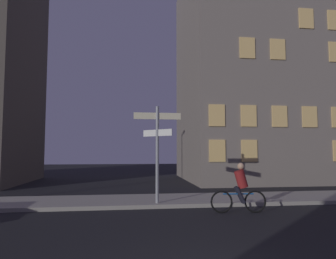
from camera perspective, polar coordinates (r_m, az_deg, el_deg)
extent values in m
cube|color=gray|center=(11.65, -1.42, -13.74)|extent=(40.00, 2.56, 0.14)
cylinder|color=gray|center=(10.53, -2.12, -4.86)|extent=(0.12, 0.12, 3.48)
cube|color=beige|center=(10.61, -2.10, 2.66)|extent=(1.72, 0.03, 0.24)
cube|color=white|center=(10.55, -2.10, -0.66)|extent=(0.97, 0.97, 0.24)
torus|color=black|center=(9.79, 10.46, -13.78)|extent=(0.72, 0.12, 0.72)
torus|color=black|center=(10.09, 16.74, -13.39)|extent=(0.72, 0.12, 0.72)
cylinder|color=#1959A5|center=(9.89, 13.62, -12.17)|extent=(1.00, 0.13, 0.04)
cylinder|color=maroon|center=(9.86, 14.14, -9.41)|extent=(0.48, 0.36, 0.61)
sphere|color=tan|center=(9.83, 14.10, -7.00)|extent=(0.22, 0.22, 0.22)
cylinder|color=black|center=(9.82, 14.06, -12.40)|extent=(0.35, 0.15, 0.55)
cylinder|color=black|center=(9.99, 13.76, -12.26)|extent=(0.35, 0.15, 0.55)
cube|color=slate|center=(21.74, 15.53, 10.01)|extent=(9.07, 8.29, 14.54)
cube|color=#F2C672|center=(15.93, 9.65, -4.13)|extent=(0.90, 0.06, 1.20)
cube|color=#F2C672|center=(16.54, 15.68, -4.03)|extent=(0.90, 0.06, 1.20)
cube|color=#F2C672|center=(16.04, 9.57, 2.76)|extent=(0.90, 0.06, 1.20)
cube|color=#F2C672|center=(16.65, 15.56, 2.60)|extent=(0.90, 0.06, 1.20)
cube|color=#F2C672|center=(17.44, 21.06, 2.43)|extent=(0.90, 0.06, 1.20)
cube|color=#F2C672|center=(18.36, 26.05, 2.25)|extent=(0.90, 0.06, 1.20)
cube|color=#F2C672|center=(17.52, 15.30, 15.20)|extent=(0.90, 0.06, 1.20)
cube|color=#F2C672|center=(18.26, 20.74, 14.51)|extent=(0.90, 0.06, 1.20)
cube|color=#F2C672|center=(20.16, 30.12, 13.02)|extent=(0.90, 0.06, 1.20)
cube|color=#F2C672|center=(19.82, 25.49, 19.09)|extent=(0.90, 0.06, 1.20)
cube|color=#F2C672|center=(20.79, 29.91, 18.11)|extent=(0.90, 0.06, 1.20)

